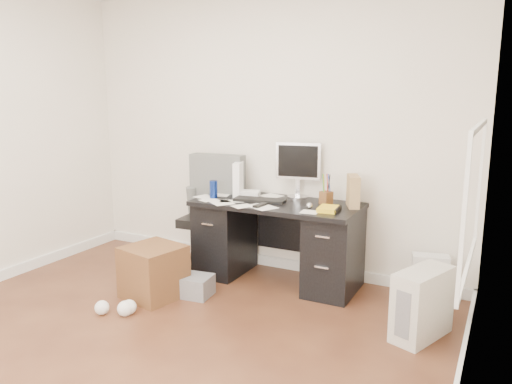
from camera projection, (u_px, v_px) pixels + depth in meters
ground at (133, 354)px, 3.35m from camera, size 4.00×4.00×0.00m
room_shell at (127, 104)px, 3.04m from camera, size 4.02×4.02×2.71m
desk at (277, 239)px, 4.58m from camera, size 1.50×0.70×0.75m
loose_papers at (255, 201)px, 4.56m from camera, size 1.10×0.60×0.00m
lcd_monitor at (298, 170)px, 4.64m from camera, size 0.46×0.31×0.53m
keyboard at (260, 200)px, 4.54m from camera, size 0.49×0.23×0.03m
computer_mouse at (309, 206)px, 4.25m from camera, size 0.06×0.06×0.06m
travel_mug at (214, 189)px, 4.67m from camera, size 0.09×0.09×0.17m
white_binder at (239, 179)px, 4.79m from camera, size 0.21×0.31×0.32m
magazine_file at (353, 191)px, 4.31m from camera, size 0.20×0.26×0.28m
pen_cup at (326, 189)px, 4.41m from camera, size 0.15×0.15×0.27m
yellow_book at (329, 209)px, 4.17m from camera, size 0.19×0.23×0.04m
paper_remote at (262, 206)px, 4.33m from camera, size 0.33×0.30×0.02m
office_chair at (210, 214)px, 4.85m from camera, size 0.69×0.69×1.12m
pc_tower at (422, 304)px, 3.54m from camera, size 0.39×0.55×0.50m
shopping_bag at (429, 278)px, 4.18m from camera, size 0.33×0.27×0.40m
wicker_basket at (154, 272)px, 4.26m from camera, size 0.53×0.53×0.45m
desk_printer at (194, 286)px, 4.30m from camera, size 0.33×0.28×0.18m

